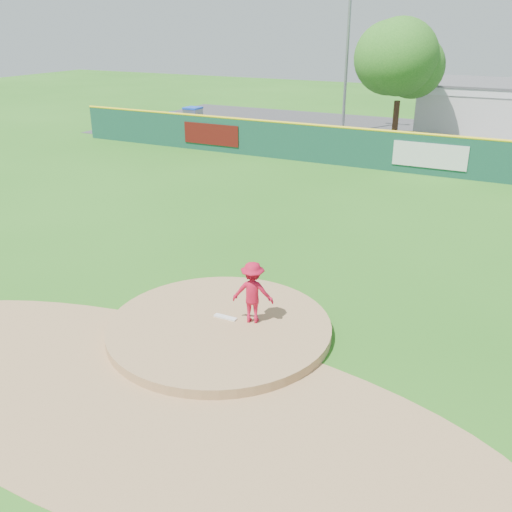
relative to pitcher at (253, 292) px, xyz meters
The scene contains 12 objects.
ground 1.33m from the pitcher, 144.25° to the right, with size 120.00×120.00×0.00m, color #286B19.
pitchers_mound 1.33m from the pitcher, 144.25° to the right, with size 5.50×5.50×0.50m, color #9E774C.
pitching_rubber 1.04m from the pitcher, 164.60° to the right, with size 0.60×0.15×0.04m, color white.
infield_dirt_arc 3.70m from the pitcher, 100.96° to the right, with size 15.40×15.40×0.01m, color #9E774C.
parking_lot 26.54m from the pitcher, 91.46° to the left, with size 44.00×16.00×0.02m, color #38383A.
pitcher is the anchor object (origin of this frame).
van 21.60m from the pitcher, 99.60° to the left, with size 2.08×4.52×1.26m, color silver.
fence_banners 18.25m from the pitcher, 107.24° to the left, with size 16.06×0.04×1.20m.
playground_slide 27.63m from the pitcher, 125.70° to the left, with size 1.05×2.97×1.64m.
outfield_fence 17.53m from the pitcher, 92.21° to the left, with size 40.00×0.14×2.07m.
deciduous_tree 24.91m from the pitcher, 96.23° to the left, with size 5.60×5.60×7.36m.
light_pole_left 27.80m from the pitcher, 104.13° to the left, with size 1.75×0.25×11.00m.
Camera 1 is at (6.34, -10.56, 7.14)m, focal length 40.00 mm.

